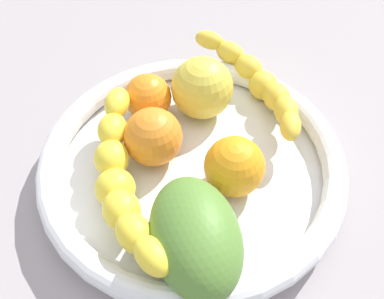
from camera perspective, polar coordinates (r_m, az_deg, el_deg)
name	(u,v)px	position (r cm, az deg, el deg)	size (l,w,h in cm)	color
kitchen_counter	(192,182)	(50.09, 0.00, -4.41)	(120.00, 120.00, 3.00)	#9C9395
fruit_bowl	(192,163)	(47.19, 0.00, -1.87)	(33.93, 33.93, 4.12)	white
banana_draped_left	(120,180)	(43.05, -9.70, -4.07)	(10.18, 23.18, 6.11)	yellow
banana_draped_right	(258,81)	(53.90, 8.93, 9.13)	(7.71, 22.40, 5.28)	yellow
orange_front	(153,137)	(46.32, -5.30, 1.72)	(6.56, 6.56, 6.56)	orange
orange_mid_left	(234,166)	(43.82, 5.78, -2.31)	(6.43, 6.43, 6.43)	orange
orange_mid_right	(148,97)	(51.41, -6.00, 7.07)	(5.75, 5.75, 5.75)	orange
apple_yellow	(202,88)	(51.03, 1.39, 8.36)	(7.57, 7.57, 7.57)	yellow
mango_green	(195,236)	(38.79, 0.48, -11.70)	(12.50, 8.29, 7.21)	#558333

